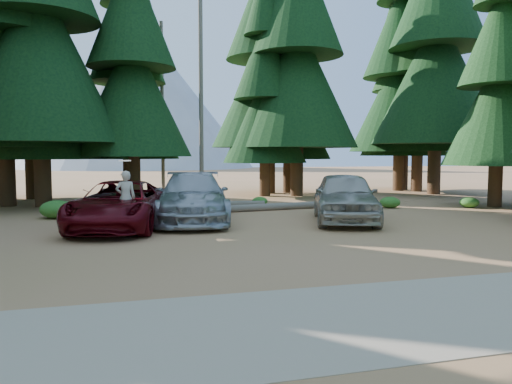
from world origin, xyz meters
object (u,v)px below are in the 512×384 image
(red_pickup, at_px, (120,205))
(silver_minivan_center, at_px, (193,197))
(silver_minivan_right, at_px, (345,197))
(log_left, at_px, (187,205))
(log_right, at_px, (275,207))
(log_mid, at_px, (231,204))
(frisbee_player, at_px, (126,197))

(red_pickup, height_order, silver_minivan_center, silver_minivan_center)
(red_pickup, height_order, silver_minivan_right, silver_minivan_right)
(silver_minivan_center, distance_m, log_left, 4.46)
(silver_minivan_right, distance_m, log_right, 4.55)
(silver_minivan_right, relative_size, log_right, 1.11)
(red_pickup, height_order, log_mid, red_pickup)
(silver_minivan_center, height_order, silver_minivan_right, silver_minivan_right)
(silver_minivan_right, distance_m, log_left, 7.79)
(silver_minivan_right, xyz_separation_m, log_right, (-1.33, 4.29, -0.76))
(log_left, height_order, log_right, log_right)
(silver_minivan_right, relative_size, log_left, 1.28)
(silver_minivan_center, xyz_separation_m, log_left, (0.36, 4.39, -0.75))
(red_pickup, height_order, log_right, red_pickup)
(log_mid, xyz_separation_m, log_right, (1.55, -2.02, 0.02))
(silver_minivan_center, relative_size, log_left, 1.47)
(red_pickup, bearing_deg, log_left, 76.39)
(silver_minivan_center, relative_size, log_mid, 1.94)
(log_left, bearing_deg, silver_minivan_center, -95.09)
(frisbee_player, bearing_deg, log_mid, -126.18)
(red_pickup, distance_m, silver_minivan_right, 7.99)
(red_pickup, distance_m, frisbee_player, 1.28)
(red_pickup, distance_m, log_left, 6.36)
(silver_minivan_right, bearing_deg, log_left, 150.82)
(log_left, bearing_deg, log_mid, 10.51)
(silver_minivan_right, height_order, log_right, silver_minivan_right)
(frisbee_player, bearing_deg, red_pickup, -84.38)
(silver_minivan_right, height_order, frisbee_player, frisbee_player)
(red_pickup, bearing_deg, log_right, 45.11)
(silver_minivan_center, relative_size, log_right, 1.27)
(frisbee_player, xyz_separation_m, log_right, (6.49, 5.22, -1.01))
(log_left, relative_size, log_mid, 1.32)
(log_right, bearing_deg, frisbee_player, -149.84)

